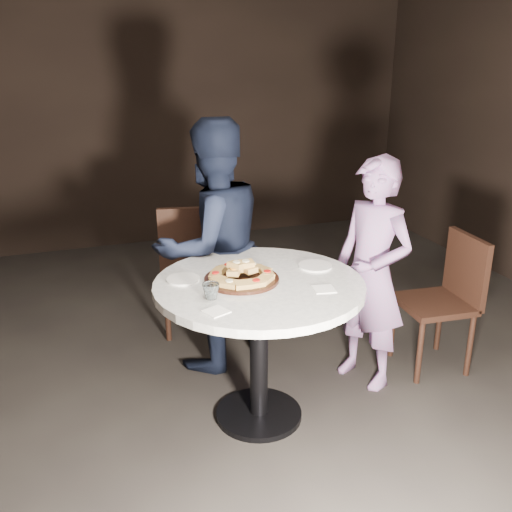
% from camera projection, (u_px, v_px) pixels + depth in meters
% --- Properties ---
extents(floor, '(7.00, 7.00, 0.00)m').
position_uv_depth(floor, '(252.00, 416.00, 3.36)').
color(floor, black).
rests_on(floor, ground).
extents(table, '(1.44, 1.44, 0.86)m').
position_uv_depth(table, '(259.00, 309.00, 3.12)').
color(table, black).
rests_on(table, ground).
extents(serving_board, '(0.53, 0.53, 0.02)m').
position_uv_depth(serving_board, '(242.00, 279.00, 3.07)').
color(serving_board, black).
rests_on(serving_board, table).
extents(focaccia_pile, '(0.37, 0.35, 0.10)m').
position_uv_depth(focaccia_pile, '(241.00, 273.00, 3.07)').
color(focaccia_pile, '#A67E40').
rests_on(focaccia_pile, serving_board).
extents(plate_left, '(0.24, 0.24, 0.01)m').
position_uv_depth(plate_left, '(183.00, 279.00, 3.08)').
color(plate_left, white).
rests_on(plate_left, table).
extents(plate_right, '(0.26, 0.26, 0.01)m').
position_uv_depth(plate_right, '(315.00, 266.00, 3.27)').
color(plate_right, white).
rests_on(plate_right, table).
extents(water_glass, '(0.10, 0.10, 0.08)m').
position_uv_depth(water_glass, '(211.00, 291.00, 2.84)').
color(water_glass, silver).
rests_on(water_glass, table).
extents(napkin_near, '(0.14, 0.14, 0.01)m').
position_uv_depth(napkin_near, '(216.00, 311.00, 2.71)').
color(napkin_near, white).
rests_on(napkin_near, table).
extents(napkin_far, '(0.13, 0.13, 0.01)m').
position_uv_depth(napkin_far, '(324.00, 289.00, 2.96)').
color(napkin_far, white).
rests_on(napkin_far, table).
extents(chair_far, '(0.57, 0.59, 1.02)m').
position_uv_depth(chair_far, '(193.00, 260.00, 4.16)').
color(chair_far, black).
rests_on(chair_far, ground).
extents(chair_right, '(0.48, 0.46, 0.91)m').
position_uv_depth(chair_right, '(448.00, 293.00, 3.75)').
color(chair_right, black).
rests_on(chair_right, ground).
extents(diner_navy, '(0.95, 0.84, 1.66)m').
position_uv_depth(diner_navy, '(212.00, 247.00, 3.69)').
color(diner_navy, black).
rests_on(diner_navy, ground).
extents(diner_teal, '(0.53, 0.63, 1.46)m').
position_uv_depth(diner_teal, '(372.00, 274.00, 3.51)').
color(diner_teal, '#86649C').
rests_on(diner_teal, ground).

